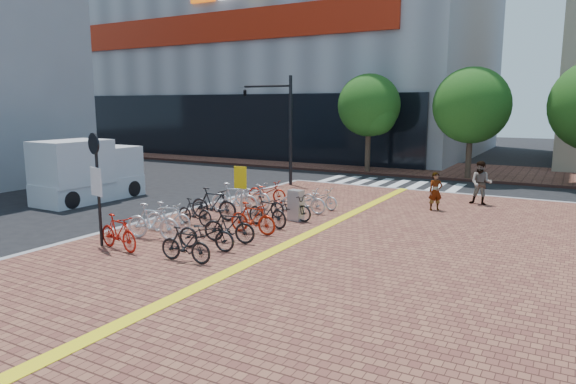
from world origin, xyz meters
The scene contains 31 objects.
ground centered at (0.00, 0.00, 0.00)m, with size 120.00×120.00×0.00m, color black.
sidewalk centered at (3.00, -5.00, 0.07)m, with size 14.00×34.00×0.15m, color brown.
tactile_strip centered at (2.00, -5.00, 0.16)m, with size 0.40×34.00×0.01m, color yellow.
kerb_north centered at (3.00, 12.00, 0.08)m, with size 14.00×0.25×0.15m, color gray.
far_sidewalk centered at (0.00, 21.00, 0.07)m, with size 70.00×8.00×0.15m, color brown.
department_store centered at (-15.99, 31.95, 13.98)m, with size 36.00×24.27×28.00m.
crosswalk centered at (0.50, 14.00, 0.01)m, with size 7.50×4.00×0.01m.
street_trees centered at (5.04, 17.45, 4.10)m, with size 16.20×4.60×6.35m.
bike_0 centered at (-1.89, -2.55, 0.66)m, with size 0.48×1.70×1.02m, color #B8180D.
bike_1 centered at (-1.86, -1.21, 0.71)m, with size 0.53×1.87×1.12m, color silver.
bike_2 centered at (-2.12, -0.26, 0.64)m, with size 0.46×1.64×0.99m, color silver.
bike_3 centered at (-1.99, 0.91, 0.61)m, with size 0.44×1.54×0.93m, color black.
bike_4 centered at (-1.96, 1.93, 0.73)m, with size 0.54×1.92×1.15m, color black.
bike_5 centered at (-1.93, 3.18, 0.73)m, with size 0.55×1.93×1.16m, color silver.
bike_6 centered at (-1.95, 4.44, 0.67)m, with size 0.69×1.98×1.04m, color silver.
bike_7 centered at (-2.02, 5.69, 0.61)m, with size 0.62×1.77×0.93m, color #A41B0B.
bike_8 centered at (0.52, -2.49, 0.62)m, with size 0.44×1.56×0.94m, color black.
bike_9 centered at (0.25, -1.29, 0.62)m, with size 0.63×1.81×0.95m, color black.
bike_10 centered at (0.37, -0.34, 0.65)m, with size 0.47×1.66×1.00m, color black.
bike_11 centered at (0.39, 0.91, 0.66)m, with size 0.48×1.68×1.01m, color #AC210C.
bike_12 centered at (0.31, 1.93, 0.67)m, with size 0.49×1.72×1.03m, color black.
bike_13 centered at (0.47, 3.24, 0.62)m, with size 0.62×1.78×0.93m, color black.
bike_14 centered at (0.33, 4.52, 0.63)m, with size 0.63×1.82×0.95m, color silver.
bike_15 centered at (0.53, 5.54, 0.58)m, with size 0.57×1.63×0.85m, color #BABABF.
pedestrian_a centered at (4.58, 7.51, 0.90)m, with size 0.55×0.36×1.50m, color gray.
pedestrian_b centered at (5.93, 9.59, 1.05)m, with size 0.88×0.68×1.80m, color #484A5B.
utility_box centered at (0.69, 3.25, 0.70)m, with size 0.50×0.37×1.10m, color #ACABB0.
yellow_sign centered at (-1.33, 2.74, 1.45)m, with size 0.51×0.12×1.88m.
notice_sign centered at (-2.69, -2.52, 2.24)m, with size 0.60×0.22×3.31m.
traffic_light_pole centered at (-4.78, 10.39, 3.97)m, with size 2.97×1.15×5.53m.
box_truck centered at (-9.60, 2.78, 1.29)m, with size 2.14×4.76×2.73m.
Camera 1 is at (9.24, -12.50, 4.25)m, focal length 32.00 mm.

